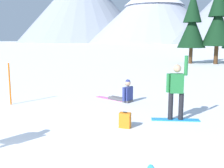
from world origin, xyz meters
TOP-DOWN VIEW (x-y plane):
  - ground_plane at (0.00, 0.00)m, footprint 800.00×800.00m
  - snowboarder_midground at (3.51, 3.70)m, footprint 1.51×0.52m
  - snowboarder_background at (1.45, 5.80)m, footprint 1.75×1.13m
  - backpack_orange at (2.13, 2.60)m, footprint 0.34×0.28m
  - trail_marker_pole at (-2.72, 4.24)m, footprint 0.06×0.06m
  - pine_tree_young at (7.18, 24.99)m, footprint 3.09×3.09m
  - pine_tree_short at (4.67, 24.98)m, footprint 2.89×2.89m
  - peak_east_ridge at (-90.36, 251.14)m, footprint 127.10×127.10m
  - peak_west_ridge at (-17.76, 216.46)m, footprint 105.24×105.24m

SIDE VIEW (x-z plane):
  - ground_plane at x=0.00m, z-range 0.00..0.00m
  - backpack_orange at x=2.13m, z-range -0.02..0.45m
  - snowboarder_background at x=1.45m, z-range -0.15..0.78m
  - trail_marker_pole at x=-2.72m, z-range 0.00..1.62m
  - snowboarder_midground at x=3.51m, z-range -0.05..1.96m
  - pine_tree_short at x=4.67m, z-range 0.34..7.83m
  - pine_tree_young at x=7.18m, z-range 0.38..8.81m
  - peak_west_ridge at x=-17.76m, z-range 1.09..49.37m
  - peak_east_ridge at x=-90.36m, z-range 1.59..72.17m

